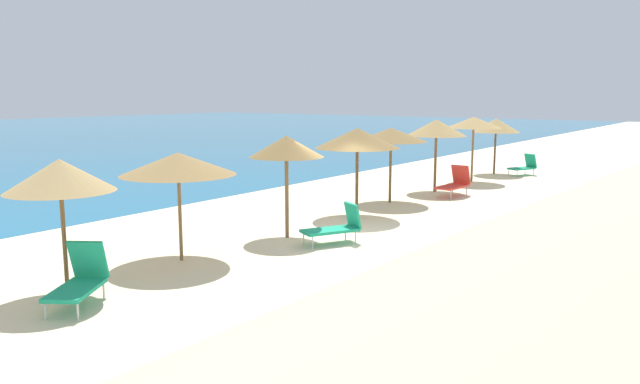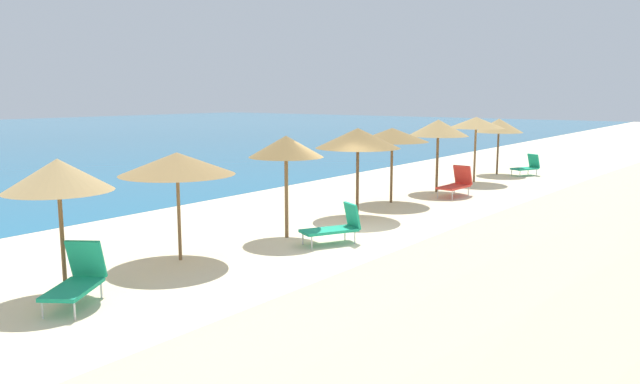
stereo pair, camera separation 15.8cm
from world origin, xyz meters
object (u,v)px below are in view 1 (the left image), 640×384
(beach_umbrella_3, at_px, (178,164))
(beach_umbrella_4, at_px, (286,147))
(beach_umbrella_5, at_px, (357,138))
(beach_umbrella_9, at_px, (496,126))
(lounge_chair_2, at_px, (80,280))
(beach_umbrella_8, at_px, (474,123))
(beach_umbrella_7, at_px, (436,128))
(beach_umbrella_2, at_px, (60,176))
(beach_umbrella_6, at_px, (391,135))
(lounge_chair_3, at_px, (524,166))
(lounge_chair_0, at_px, (336,226))
(lounge_chair_1, at_px, (455,183))

(beach_umbrella_3, relative_size, beach_umbrella_4, 0.96)
(beach_umbrella_4, xyz_separation_m, beach_umbrella_5, (3.36, 0.02, 0.03))
(beach_umbrella_3, bearing_deg, beach_umbrella_4, -9.14)
(beach_umbrella_9, xyz_separation_m, lounge_chair_2, (-21.82, -0.65, -1.79))
(beach_umbrella_8, bearing_deg, beach_umbrella_7, 178.53)
(beach_umbrella_7, height_order, lounge_chair_2, beach_umbrella_7)
(beach_umbrella_9, bearing_deg, beach_umbrella_3, 179.40)
(beach_umbrella_8, bearing_deg, beach_umbrella_2, 179.37)
(beach_umbrella_2, distance_m, beach_umbrella_6, 12.14)
(beach_umbrella_2, relative_size, beach_umbrella_4, 0.96)
(beach_umbrella_8, xyz_separation_m, beach_umbrella_9, (3.10, 0.17, -0.25))
(beach_umbrella_2, bearing_deg, lounge_chair_3, -3.37)
(beach_umbrella_2, bearing_deg, beach_umbrella_7, -0.45)
(beach_umbrella_3, relative_size, lounge_chair_3, 1.79)
(beach_umbrella_4, distance_m, beach_umbrella_9, 15.66)
(beach_umbrella_7, distance_m, lounge_chair_0, 9.32)
(beach_umbrella_7, relative_size, lounge_chair_0, 1.76)
(beach_umbrella_3, bearing_deg, lounge_chair_3, -4.35)
(lounge_chair_3, bearing_deg, lounge_chair_2, 114.61)
(beach_umbrella_5, height_order, lounge_chair_2, beach_umbrella_5)
(beach_umbrella_6, distance_m, beach_umbrella_8, 6.43)
(lounge_chair_2, bearing_deg, beach_umbrella_7, -120.89)
(beach_umbrella_3, distance_m, beach_umbrella_7, 12.30)
(lounge_chair_1, xyz_separation_m, lounge_chair_3, (7.40, -0.16, -0.06))
(beach_umbrella_8, relative_size, lounge_chair_1, 1.72)
(beach_umbrella_2, height_order, lounge_chair_1, beach_umbrella_2)
(beach_umbrella_5, bearing_deg, lounge_chair_0, -155.82)
(lounge_chair_3, bearing_deg, beach_umbrella_9, 44.22)
(beach_umbrella_4, relative_size, lounge_chair_2, 1.77)
(lounge_chair_1, bearing_deg, beach_umbrella_3, 87.27)
(beach_umbrella_9, bearing_deg, beach_umbrella_4, -178.88)
(beach_umbrella_3, relative_size, beach_umbrella_8, 0.92)
(beach_umbrella_3, height_order, lounge_chair_2, beach_umbrella_3)
(lounge_chair_2, bearing_deg, beach_umbrella_8, -121.54)
(beach_umbrella_3, relative_size, lounge_chair_1, 1.59)
(lounge_chair_1, bearing_deg, beach_umbrella_5, 84.81)
(beach_umbrella_6, relative_size, lounge_chair_0, 1.64)
(beach_umbrella_2, height_order, beach_umbrella_8, beach_umbrella_8)
(beach_umbrella_2, xyz_separation_m, lounge_chair_1, (14.66, -1.14, -1.75))
(beach_umbrella_5, bearing_deg, beach_umbrella_2, 178.01)
(lounge_chair_0, bearing_deg, lounge_chair_2, 108.39)
(beach_umbrella_5, height_order, beach_umbrella_9, beach_umbrella_5)
(beach_umbrella_6, distance_m, beach_umbrella_9, 9.51)
(beach_umbrella_8, xyz_separation_m, lounge_chair_1, (-3.89, -0.94, -2.02))
(beach_umbrella_8, bearing_deg, beach_umbrella_5, -179.25)
(beach_umbrella_5, xyz_separation_m, beach_umbrella_8, (9.20, 0.12, 0.12))
(lounge_chair_1, bearing_deg, beach_umbrella_4, 88.30)
(beach_umbrella_3, relative_size, beach_umbrella_9, 0.98)
(beach_umbrella_4, distance_m, beach_umbrella_8, 12.56)
(beach_umbrella_3, xyz_separation_m, lounge_chair_3, (19.19, -1.46, -1.75))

